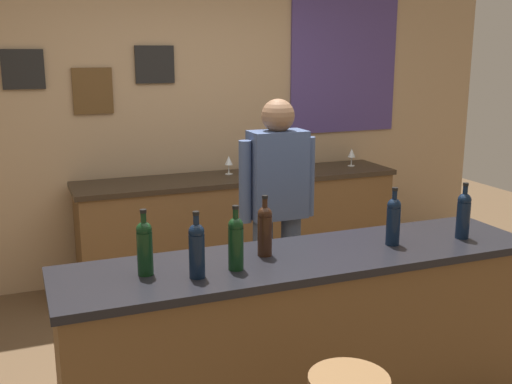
{
  "coord_description": "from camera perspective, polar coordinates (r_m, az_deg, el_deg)",
  "views": [
    {
      "loc": [
        -1.3,
        -2.99,
        1.92
      ],
      "look_at": [
        0.07,
        0.45,
        1.05
      ],
      "focal_mm": 42.87,
      "sensor_mm": 36.0,
      "label": 1
    }
  ],
  "objects": [
    {
      "name": "wine_bottle_a",
      "position": [
        2.8,
        -10.35,
        -4.97
      ],
      "size": [
        0.07,
        0.07,
        0.31
      ],
      "color": "black",
      "rests_on": "bar_counter"
    },
    {
      "name": "wine_bottle_e",
      "position": [
        3.25,
        12.7,
        -2.52
      ],
      "size": [
        0.07,
        0.07,
        0.31
      ],
      "color": "black",
      "rests_on": "bar_counter"
    },
    {
      "name": "wine_glass_a",
      "position": [
        5.09,
        -2.56,
        2.89
      ],
      "size": [
        0.07,
        0.07,
        0.16
      ],
      "color": "silver",
      "rests_on": "side_counter"
    },
    {
      "name": "wine_bottle_f",
      "position": [
        3.47,
        18.79,
        -1.93
      ],
      "size": [
        0.07,
        0.07,
        0.31
      ],
      "color": "black",
      "rests_on": "bar_counter"
    },
    {
      "name": "bar_counter",
      "position": [
        3.24,
        4.51,
        -13.53
      ],
      "size": [
        2.46,
        0.6,
        0.92
      ],
      "color": "brown",
      "rests_on": "ground_plane"
    },
    {
      "name": "back_wall",
      "position": [
        5.22,
        -6.9,
        7.57
      ],
      "size": [
        6.0,
        0.09,
        2.8
      ],
      "color": "tan",
      "rests_on": "ground_plane"
    },
    {
      "name": "wine_glass_b",
      "position": [
        5.28,
        3.44,
        3.25
      ],
      "size": [
        0.07,
        0.07,
        0.16
      ],
      "color": "silver",
      "rests_on": "side_counter"
    },
    {
      "name": "bartender",
      "position": [
        3.93,
        1.99,
        -1.27
      ],
      "size": [
        0.52,
        0.21,
        1.62
      ],
      "color": "#384766",
      "rests_on": "ground_plane"
    },
    {
      "name": "side_counter",
      "position": [
        5.16,
        -1.52,
        -3.35
      ],
      "size": [
        2.69,
        0.56,
        0.9
      ],
      "color": "brown",
      "rests_on": "ground_plane"
    },
    {
      "name": "wine_glass_c",
      "position": [
        5.52,
        8.91,
        3.55
      ],
      "size": [
        0.07,
        0.07,
        0.16
      ],
      "color": "silver",
      "rests_on": "side_counter"
    },
    {
      "name": "wine_bottle_d",
      "position": [
        3.01,
        0.83,
        -3.47
      ],
      "size": [
        0.07,
        0.07,
        0.31
      ],
      "color": "black",
      "rests_on": "bar_counter"
    },
    {
      "name": "wine_bottle_b",
      "position": [
        2.73,
        -5.55,
        -5.25
      ],
      "size": [
        0.07,
        0.07,
        0.31
      ],
      "color": "black",
      "rests_on": "bar_counter"
    },
    {
      "name": "wine_bottle_c",
      "position": [
        2.82,
        -1.9,
        -4.62
      ],
      "size": [
        0.07,
        0.07,
        0.31
      ],
      "color": "black",
      "rests_on": "bar_counter"
    },
    {
      "name": "coffee_mug",
      "position": [
        5.12,
        2.34,
        2.25
      ],
      "size": [
        0.13,
        0.08,
        0.09
      ],
      "color": "#B2332D",
      "rests_on": "side_counter"
    },
    {
      "name": "ground_plane",
      "position": [
        3.78,
        1.59,
        -17.28
      ],
      "size": [
        10.0,
        10.0,
        0.0
      ],
      "primitive_type": "plane",
      "color": "brown"
    }
  ]
}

